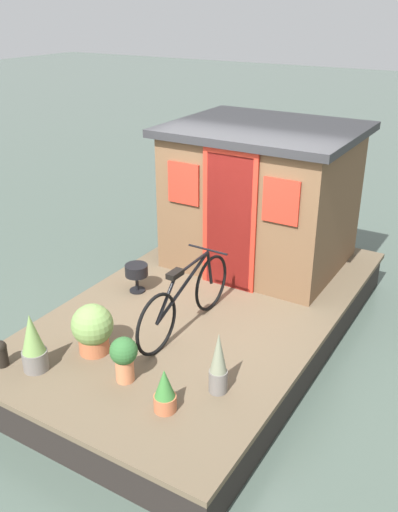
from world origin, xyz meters
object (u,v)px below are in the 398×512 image
object	(u,v)px
potted_plant_ivy	(165,391)
mooring_bollard	(1,352)
potted_plant_sage	(218,364)
charcoal_grill	(137,272)
potted_plant_fern	(124,356)
potted_plant_lavender	(33,344)
potted_plant_geranium	(93,328)
houseboat_cabin	(262,195)
bicycle	(186,299)

from	to	relation	value
potted_plant_ivy	mooring_bollard	size ratio (longest dim) A/B	1.52
potted_plant_sage	charcoal_grill	bearing A→B (deg)	56.97
potted_plant_fern	potted_plant_sage	bearing A→B (deg)	-69.53
potted_plant_lavender	charcoal_grill	xyz separation A→B (m)	(1.81, 0.11, -0.03)
charcoal_grill	mooring_bollard	world-z (taller)	charcoal_grill
potted_plant_geranium	potted_plant_lavender	xyz separation A→B (m)	(-0.53, 0.29, 0.01)
potted_plant_fern	potted_plant_ivy	world-z (taller)	potted_plant_fern
potted_plant_geranium	potted_plant_ivy	bearing A→B (deg)	-107.99
potted_plant_sage	mooring_bollard	distance (m)	2.18
potted_plant_geranium	potted_plant_ivy	world-z (taller)	potted_plant_geranium
potted_plant_sage	charcoal_grill	world-z (taller)	potted_plant_sage
houseboat_cabin	charcoal_grill	xyz separation A→B (m)	(-1.62, 0.90, -0.68)
potted_plant_geranium	potted_plant_fern	bearing A→B (deg)	-110.51
bicycle	potted_plant_ivy	xyz separation A→B (m)	(-1.23, -0.56, -0.17)
houseboat_cabin	potted_plant_geranium	bearing A→B (deg)	170.33
potted_plant_ivy	charcoal_grill	bearing A→B (deg)	43.06
potted_plant_lavender	mooring_bollard	world-z (taller)	potted_plant_lavender
potted_plant_fern	potted_plant_sage	world-z (taller)	potted_plant_sage
potted_plant_geranium	charcoal_grill	size ratio (longest dim) A/B	1.49
potted_plant_ivy	potted_plant_sage	bearing A→B (deg)	-30.19
potted_plant_lavender	charcoal_grill	distance (m)	1.81
bicycle	potted_plant_sage	xyz separation A→B (m)	(-0.76, -0.83, -0.07)
bicycle	mooring_bollard	world-z (taller)	bicycle
bicycle	potted_plant_fern	bearing A→B (deg)	179.37
mooring_bollard	potted_plant_geranium	bearing A→B (deg)	-43.52
potted_plant_sage	bicycle	bearing A→B (deg)	47.62
houseboat_cabin	potted_plant_sage	xyz separation A→B (m)	(-2.80, -0.91, -0.65)
potted_plant_ivy	charcoal_grill	size ratio (longest dim) A/B	1.19
bicycle	potted_plant_fern	xyz separation A→B (m)	(-1.07, 0.01, -0.10)
bicycle	potted_plant_lavender	xyz separation A→B (m)	(-1.39, 0.87, -0.08)
potted_plant_fern	potted_plant_sage	size ratio (longest dim) A/B	0.74
bicycle	potted_plant_lavender	size ratio (longest dim) A/B	2.80
charcoal_grill	mooring_bollard	bearing A→B (deg)	173.63
mooring_bollard	potted_plant_lavender	bearing A→B (deg)	-68.54
houseboat_cabin	potted_plant_fern	bearing A→B (deg)	-178.64
potted_plant_ivy	houseboat_cabin	bearing A→B (deg)	11.10
houseboat_cabin	potted_plant_ivy	distance (m)	3.41
potted_plant_geranium	houseboat_cabin	bearing A→B (deg)	-9.67
bicycle	potted_plant_geranium	distance (m)	1.04
potted_plant_fern	mooring_bollard	size ratio (longest dim) A/B	1.65
charcoal_grill	houseboat_cabin	bearing A→B (deg)	-29.17
potted_plant_geranium	potted_plant_lavender	bearing A→B (deg)	150.93
potted_plant_lavender	potted_plant_geranium	bearing A→B (deg)	-29.07
potted_plant_ivy	potted_plant_lavender	xyz separation A→B (m)	(-0.16, 1.43, 0.09)
potted_plant_geranium	mooring_bollard	xyz separation A→B (m)	(-0.66, 0.62, -0.13)
potted_plant_sage	potted_plant_lavender	distance (m)	1.81
houseboat_cabin	potted_plant_sage	distance (m)	3.01
houseboat_cabin	mooring_bollard	distance (m)	3.81
potted_plant_sage	charcoal_grill	distance (m)	2.17
potted_plant_sage	potted_plant_ivy	size ratio (longest dim) A/B	1.47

